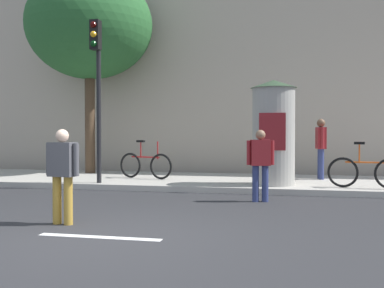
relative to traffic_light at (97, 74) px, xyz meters
The scene contains 12 objects.
ground_plane 6.46m from the traffic_light, 65.76° to the right, with size 80.00×80.00×0.00m, color #2B2B2D.
sidewalk_curb 4.12m from the traffic_light, 36.73° to the left, with size 36.00×4.00×0.15m, color #B2ADA3.
lane_markings 6.46m from the traffic_light, 65.76° to the right, with size 25.80×0.16×0.01m.
building_backdrop 7.49m from the traffic_light, 70.76° to the left, with size 36.00×5.00×10.31m, color #B7A893.
traffic_light is the anchor object (origin of this frame).
poster_column 4.73m from the traffic_light, ahead, with size 1.16×1.16×2.62m.
street_tree 3.80m from the traffic_light, 117.97° to the left, with size 4.05×4.05×6.48m.
pedestrian_with_bag 4.94m from the traffic_light, 17.20° to the right, with size 0.57×0.34×1.52m.
pedestrian_in_light_jacket 5.15m from the traffic_light, 72.62° to the right, with size 0.60×0.29×1.51m.
pedestrian_near_pole 6.41m from the traffic_light, 22.86° to the left, with size 0.30×0.59×1.69m.
bicycle_leaning 7.05m from the traffic_light, ahead, with size 1.76×0.34×1.09m.
bicycle_upright 2.96m from the traffic_light, 62.19° to the left, with size 1.72×0.56×1.09m.
Camera 1 is at (2.71, -6.14, 1.46)m, focal length 44.51 mm.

